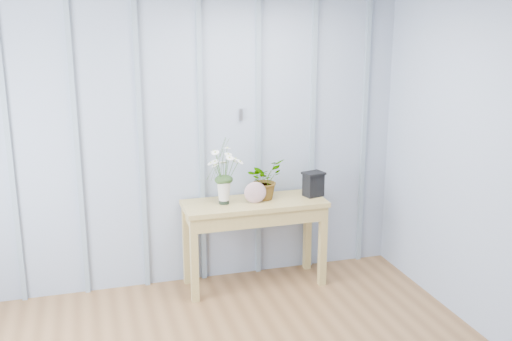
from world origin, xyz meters
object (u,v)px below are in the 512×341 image
object	(u,v)px
felt_disc_vessel	(255,192)
sideboard	(254,214)
carved_box	(313,184)
daisy_vase	(224,165)

from	to	relation	value
felt_disc_vessel	sideboard	bearing A→B (deg)	91.68
sideboard	carved_box	xyz separation A→B (m)	(0.53, 0.00, 0.22)
daisy_vase	sideboard	bearing A→B (deg)	-2.08
felt_disc_vessel	daisy_vase	bearing A→B (deg)	176.33
felt_disc_vessel	carved_box	size ratio (longest dim) A/B	0.87
daisy_vase	carved_box	xyz separation A→B (m)	(0.79, -0.01, -0.22)
daisy_vase	felt_disc_vessel	bearing A→B (deg)	-13.01
daisy_vase	carved_box	distance (m)	0.82
daisy_vase	carved_box	world-z (taller)	daisy_vase
felt_disc_vessel	carved_box	bearing A→B (deg)	14.86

